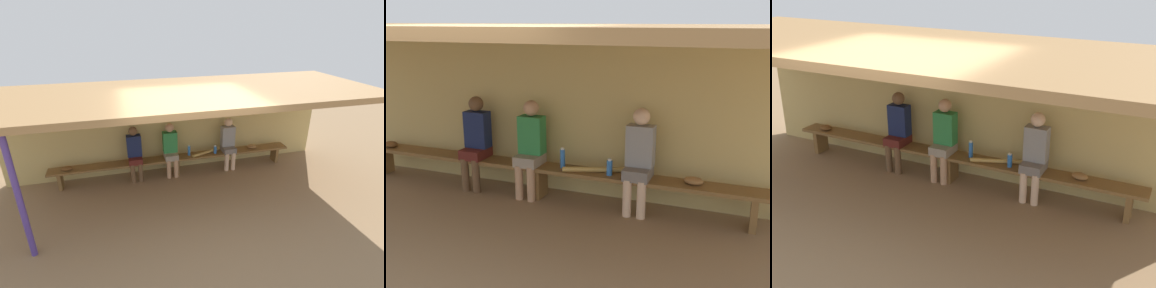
% 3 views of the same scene
% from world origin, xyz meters
% --- Properties ---
extents(ground_plane, '(24.00, 24.00, 0.00)m').
position_xyz_m(ground_plane, '(0.00, 0.00, 0.00)').
color(ground_plane, '#8C6D4C').
extents(back_wall, '(8.00, 0.20, 2.20)m').
position_xyz_m(back_wall, '(0.00, 2.00, 1.10)').
color(back_wall, tan).
rests_on(back_wall, ground).
extents(dugout_roof, '(8.00, 2.80, 0.12)m').
position_xyz_m(dugout_roof, '(0.00, 0.70, 2.26)').
color(dugout_roof, '#9E7547').
rests_on(dugout_roof, back_wall).
extents(support_post, '(0.10, 0.10, 2.20)m').
position_xyz_m(support_post, '(-2.90, -0.55, 1.10)').
color(support_post, '#4C388C').
rests_on(support_post, ground).
extents(bench, '(6.00, 0.36, 0.46)m').
position_xyz_m(bench, '(0.00, 1.55, 0.39)').
color(bench, brown).
rests_on(bench, ground).
extents(player_in_red, '(0.34, 0.42, 1.34)m').
position_xyz_m(player_in_red, '(1.37, 1.55, 0.73)').
color(player_in_red, slate).
rests_on(player_in_red, ground).
extents(player_with_sunglasses, '(0.34, 0.42, 1.34)m').
position_xyz_m(player_with_sunglasses, '(-1.01, 1.55, 0.73)').
color(player_with_sunglasses, '#591E19').
rests_on(player_with_sunglasses, ground).
extents(player_rightmost, '(0.34, 0.42, 1.34)m').
position_xyz_m(player_rightmost, '(-0.15, 1.55, 0.73)').
color(player_rightmost, gray).
rests_on(player_rightmost, ground).
extents(water_bottle_blue, '(0.07, 0.07, 0.27)m').
position_xyz_m(water_bottle_blue, '(0.33, 1.57, 0.59)').
color(water_bottle_blue, blue).
rests_on(water_bottle_blue, bench).
extents(water_bottle_green, '(0.07, 0.07, 0.22)m').
position_xyz_m(water_bottle_green, '(1.00, 1.51, 0.56)').
color(water_bottle_green, blue).
rests_on(water_bottle_green, bench).
extents(baseball_glove_tan, '(0.27, 0.21, 0.09)m').
position_xyz_m(baseball_glove_tan, '(2.04, 1.56, 0.51)').
color(baseball_glove_tan, olive).
rests_on(baseball_glove_tan, bench).
extents(baseball_glove_dark_brown, '(0.25, 0.18, 0.09)m').
position_xyz_m(baseball_glove_dark_brown, '(-2.56, 1.52, 0.51)').
color(baseball_glove_dark_brown, brown).
rests_on(baseball_glove_dark_brown, bench).
extents(baseball_bat, '(0.79, 0.34, 0.07)m').
position_xyz_m(baseball_bat, '(0.77, 1.55, 0.49)').
color(baseball_bat, tan).
rests_on(baseball_bat, bench).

